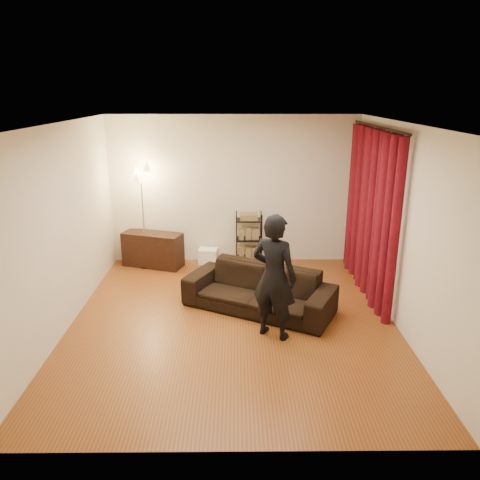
{
  "coord_description": "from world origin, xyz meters",
  "views": [
    {
      "loc": [
        0.04,
        -5.91,
        3.09
      ],
      "look_at": [
        0.1,
        0.3,
        1.1
      ],
      "focal_mm": 35.0,
      "sensor_mm": 36.0,
      "label": 1
    }
  ],
  "objects_px": {
    "wire_shelf": "(249,239)",
    "storage_boxes": "(208,256)",
    "media_cabinet": "(153,250)",
    "person": "(274,277)",
    "sofa": "(259,289)",
    "floor_lamp": "(143,218)"
  },
  "relations": [
    {
      "from": "wire_shelf",
      "to": "storage_boxes",
      "type": "bearing_deg",
      "value": -164.76
    },
    {
      "from": "media_cabinet",
      "to": "person",
      "type": "bearing_deg",
      "value": -34.19
    },
    {
      "from": "sofa",
      "to": "media_cabinet",
      "type": "distance_m",
      "value": 2.6
    },
    {
      "from": "media_cabinet",
      "to": "storage_boxes",
      "type": "height_order",
      "value": "media_cabinet"
    },
    {
      "from": "media_cabinet",
      "to": "wire_shelf",
      "type": "distance_m",
      "value": 1.77
    },
    {
      "from": "storage_boxes",
      "to": "wire_shelf",
      "type": "distance_m",
      "value": 0.84
    },
    {
      "from": "storage_boxes",
      "to": "floor_lamp",
      "type": "height_order",
      "value": "floor_lamp"
    },
    {
      "from": "wire_shelf",
      "to": "floor_lamp",
      "type": "bearing_deg",
      "value": -157.01
    },
    {
      "from": "storage_boxes",
      "to": "wire_shelf",
      "type": "xyz_separation_m",
      "value": [
        0.76,
        -0.07,
        0.35
      ]
    },
    {
      "from": "media_cabinet",
      "to": "wire_shelf",
      "type": "relative_size",
      "value": 1.08
    },
    {
      "from": "media_cabinet",
      "to": "storage_boxes",
      "type": "bearing_deg",
      "value": 24.64
    },
    {
      "from": "person",
      "to": "storage_boxes",
      "type": "distance_m",
      "value": 2.97
    },
    {
      "from": "person",
      "to": "floor_lamp",
      "type": "bearing_deg",
      "value": -19.84
    },
    {
      "from": "wire_shelf",
      "to": "floor_lamp",
      "type": "height_order",
      "value": "floor_lamp"
    },
    {
      "from": "person",
      "to": "floor_lamp",
      "type": "height_order",
      "value": "floor_lamp"
    },
    {
      "from": "wire_shelf",
      "to": "sofa",
      "type": "bearing_deg",
      "value": -66.32
    },
    {
      "from": "sofa",
      "to": "person",
      "type": "distance_m",
      "value": 0.94
    },
    {
      "from": "sofa",
      "to": "wire_shelf",
      "type": "bearing_deg",
      "value": 120.13
    },
    {
      "from": "sofa",
      "to": "person",
      "type": "bearing_deg",
      "value": -51.47
    },
    {
      "from": "sofa",
      "to": "storage_boxes",
      "type": "distance_m",
      "value": 2.13
    },
    {
      "from": "sofa",
      "to": "media_cabinet",
      "type": "relative_size",
      "value": 2.01
    },
    {
      "from": "sofa",
      "to": "storage_boxes",
      "type": "relative_size",
      "value": 6.27
    }
  ]
}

